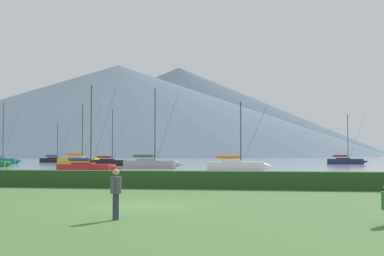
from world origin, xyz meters
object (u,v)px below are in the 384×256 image
(sailboat_slip_1, at_px, (80,160))
(sailboat_slip_3, at_px, (151,163))
(person_standing_walker, at_px, (116,190))
(sailboat_slip_5, at_px, (0,160))
(sailboat_slip_7, at_px, (237,165))
(sailboat_slip_0, at_px, (346,161))
(sailboat_slip_10, at_px, (87,167))
(sailboat_slip_4, at_px, (55,160))
(sailboat_slip_12, at_px, (110,162))

(sailboat_slip_1, bearing_deg, sailboat_slip_3, -47.64)
(sailboat_slip_1, height_order, person_standing_walker, sailboat_slip_1)
(sailboat_slip_5, height_order, sailboat_slip_7, sailboat_slip_5)
(sailboat_slip_5, relative_size, person_standing_walker, 7.02)
(sailboat_slip_0, relative_size, sailboat_slip_3, 0.84)
(person_standing_walker, bearing_deg, sailboat_slip_10, 114.67)
(sailboat_slip_4, bearing_deg, sailboat_slip_3, -58.22)
(sailboat_slip_10, bearing_deg, sailboat_slip_0, 59.65)
(person_standing_walker, bearing_deg, sailboat_slip_12, 111.23)
(sailboat_slip_1, height_order, sailboat_slip_3, sailboat_slip_1)
(sailboat_slip_4, distance_m, sailboat_slip_12, 32.24)
(sailboat_slip_10, bearing_deg, sailboat_slip_5, 131.73)
(person_standing_walker, bearing_deg, sailboat_slip_3, 105.57)
(sailboat_slip_12, bearing_deg, sailboat_slip_1, 128.08)
(sailboat_slip_12, bearing_deg, sailboat_slip_10, -78.43)
(sailboat_slip_3, bearing_deg, sailboat_slip_10, -101.09)
(sailboat_slip_10, bearing_deg, sailboat_slip_7, 35.32)
(sailboat_slip_5, bearing_deg, person_standing_walker, -66.36)
(sailboat_slip_1, relative_size, sailboat_slip_4, 1.33)
(sailboat_slip_12, bearing_deg, sailboat_slip_0, 22.69)
(sailboat_slip_0, relative_size, sailboat_slip_4, 1.09)
(sailboat_slip_0, distance_m, sailboat_slip_1, 49.23)
(sailboat_slip_7, relative_size, sailboat_slip_10, 0.88)
(sailboat_slip_0, relative_size, sailboat_slip_5, 0.79)
(sailboat_slip_7, height_order, sailboat_slip_12, sailboat_slip_12)
(sailboat_slip_5, bearing_deg, sailboat_slip_0, -0.77)
(sailboat_slip_5, distance_m, sailboat_slip_7, 56.70)
(sailboat_slip_7, distance_m, sailboat_slip_12, 30.38)
(sailboat_slip_5, bearing_deg, sailboat_slip_10, -58.94)
(sailboat_slip_0, relative_size, sailboat_slip_1, 0.82)
(sailboat_slip_4, distance_m, person_standing_walker, 102.34)
(sailboat_slip_5, bearing_deg, sailboat_slip_7, -40.74)
(sailboat_slip_1, bearing_deg, sailboat_slip_0, 11.39)
(sailboat_slip_0, xyz_separation_m, sailboat_slip_10, (-31.95, -48.10, -0.03))
(sailboat_slip_3, distance_m, sailboat_slip_10, 17.17)
(sailboat_slip_3, height_order, person_standing_walker, sailboat_slip_3)
(sailboat_slip_1, xyz_separation_m, sailboat_slip_5, (-15.47, -0.71, -0.08))
(sailboat_slip_5, xyz_separation_m, person_standing_walker, (47.32, -78.58, 0.33))
(sailboat_slip_0, bearing_deg, sailboat_slip_1, -170.90)
(sailboat_slip_4, xyz_separation_m, sailboat_slip_5, (-4.71, -14.47, 0.06))
(sailboat_slip_3, xyz_separation_m, sailboat_slip_7, (12.24, -7.47, -0.05))
(sailboat_slip_4, height_order, sailboat_slip_5, sailboat_slip_5)
(sailboat_slip_1, distance_m, sailboat_slip_12, 14.79)
(sailboat_slip_3, relative_size, sailboat_slip_5, 0.94)
(sailboat_slip_0, xyz_separation_m, sailboat_slip_7, (-16.85, -38.64, 0.02))
(person_standing_walker, bearing_deg, sailboat_slip_7, 92.99)
(sailboat_slip_7, xyz_separation_m, person_standing_walker, (-0.05, -47.43, 0.34))
(sailboat_slip_10, bearing_deg, sailboat_slip_12, 106.88)
(sailboat_slip_3, distance_m, sailboat_slip_4, 48.79)
(sailboat_slip_1, relative_size, sailboat_slip_3, 1.02)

